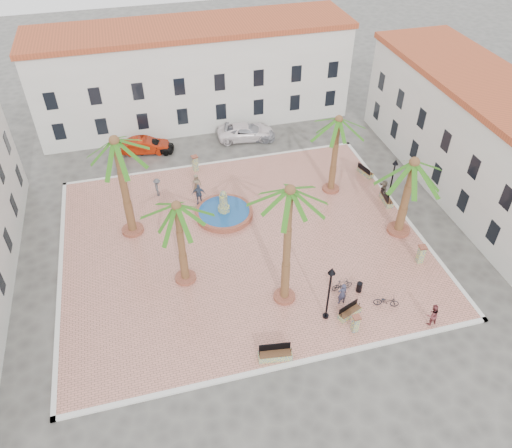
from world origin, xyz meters
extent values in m
plane|color=#56544F|center=(0.00, 0.00, 0.00)|extent=(120.00, 120.00, 0.00)
cube|color=tan|center=(0.00, 0.00, 0.07)|extent=(26.00, 22.00, 0.15)
cube|color=silver|center=(0.00, 11.00, 0.08)|extent=(26.30, 0.30, 0.16)
cube|color=silver|center=(0.00, -11.00, 0.08)|extent=(26.30, 0.30, 0.16)
cube|color=silver|center=(13.00, 0.00, 0.08)|extent=(0.30, 22.30, 0.16)
cube|color=silver|center=(-13.00, 0.00, 0.08)|extent=(0.30, 22.30, 0.16)
cube|color=silver|center=(0.00, 20.00, 4.50)|extent=(30.00, 7.00, 9.00)
cube|color=#AD4727|center=(0.00, 20.00, 9.25)|extent=(30.40, 7.40, 0.50)
cube|color=black|center=(-13.12, 16.52, 2.20)|extent=(1.00, 0.12, 1.60)
cube|color=black|center=(-9.38, 16.52, 2.20)|extent=(1.00, 0.12, 1.60)
cube|color=black|center=(-5.62, 16.52, 2.20)|extent=(1.00, 0.12, 1.60)
cube|color=black|center=(-1.88, 16.52, 2.20)|extent=(1.00, 0.12, 1.60)
cube|color=black|center=(1.88, 16.52, 2.20)|extent=(1.00, 0.12, 1.60)
cube|color=black|center=(5.62, 16.52, 2.20)|extent=(1.00, 0.12, 1.60)
cube|color=black|center=(9.38, 16.52, 2.20)|extent=(1.00, 0.12, 1.60)
cube|color=black|center=(13.12, 16.52, 2.20)|extent=(1.00, 0.12, 1.60)
cube|color=black|center=(-13.12, 16.52, 5.20)|extent=(1.00, 0.12, 1.60)
cube|color=black|center=(-9.38, 16.52, 5.20)|extent=(1.00, 0.12, 1.60)
cube|color=black|center=(-5.62, 16.52, 5.20)|extent=(1.00, 0.12, 1.60)
cube|color=black|center=(-1.88, 16.52, 5.20)|extent=(1.00, 0.12, 1.60)
cube|color=black|center=(1.88, 16.52, 5.20)|extent=(1.00, 0.12, 1.60)
cube|color=black|center=(5.62, 16.52, 5.20)|extent=(1.00, 0.12, 1.60)
cube|color=black|center=(9.38, 16.52, 5.20)|extent=(1.00, 0.12, 1.60)
cube|color=black|center=(13.12, 16.52, 5.20)|extent=(1.00, 0.12, 1.60)
cube|color=silver|center=(20.00, 2.00, 4.25)|extent=(7.00, 26.00, 8.50)
cube|color=#AD4727|center=(20.00, 2.00, 8.75)|extent=(7.40, 26.40, 0.50)
cube|color=black|center=(16.54, -5.77, 2.20)|extent=(0.12, 1.00, 1.60)
cube|color=black|center=(16.54, -2.06, 2.20)|extent=(0.12, 1.00, 1.60)
cube|color=black|center=(16.54, 1.65, 2.20)|extent=(0.12, 1.00, 1.60)
cube|color=black|center=(16.54, 5.37, 2.20)|extent=(0.12, 1.00, 1.60)
cube|color=black|center=(16.54, 9.08, 2.20)|extent=(0.12, 1.00, 1.60)
cube|color=black|center=(16.54, 12.80, 2.20)|extent=(0.12, 1.00, 1.60)
cube|color=black|center=(16.54, -5.77, 5.20)|extent=(0.12, 1.00, 1.60)
cube|color=black|center=(16.54, -2.06, 5.20)|extent=(0.12, 1.00, 1.60)
cube|color=black|center=(16.54, 1.65, 5.20)|extent=(0.12, 1.00, 1.60)
cube|color=black|center=(16.54, 5.37, 5.20)|extent=(0.12, 1.00, 1.60)
cube|color=black|center=(16.54, 9.08, 5.20)|extent=(0.12, 1.00, 1.60)
cube|color=black|center=(16.54, 12.80, 5.20)|extent=(0.12, 1.00, 1.60)
cube|color=black|center=(-16.02, -2.00, 2.20)|extent=(0.12, 1.00, 1.60)
cube|color=black|center=(-16.02, 2.00, 2.20)|extent=(0.12, 1.00, 1.60)
cube|color=black|center=(-16.02, 6.00, 2.20)|extent=(0.12, 1.00, 1.60)
cube|color=black|center=(-16.02, 10.00, 2.20)|extent=(0.12, 1.00, 1.60)
cube|color=black|center=(-16.02, 6.00, 5.20)|extent=(0.12, 1.00, 1.60)
cube|color=black|center=(-16.02, 10.00, 5.20)|extent=(0.12, 1.00, 1.60)
cylinder|color=#9F503B|center=(-0.70, 3.37, 0.37)|extent=(4.53, 4.53, 0.43)
cylinder|color=#194C8C|center=(-0.70, 3.37, 0.56)|extent=(3.99, 3.99, 0.06)
cylinder|color=gray|center=(-0.70, 3.37, 0.58)|extent=(0.97, 0.97, 0.86)
cylinder|color=gray|center=(-0.70, 3.37, 1.44)|extent=(0.65, 0.65, 1.29)
sphere|color=gray|center=(-0.70, 3.37, 2.25)|extent=(0.47, 0.47, 0.47)
cylinder|color=#9F503B|center=(-7.79, 3.27, 0.27)|extent=(1.64, 1.64, 0.25)
cylinder|color=brown|center=(-7.79, 3.27, 4.21)|extent=(0.53, 0.53, 7.64)
sphere|color=brown|center=(-7.79, 3.27, 8.03)|extent=(0.72, 0.72, 0.72)
cylinder|color=#9F503B|center=(-4.68, -2.71, 0.26)|extent=(1.44, 1.44, 0.22)
cylinder|color=brown|center=(-4.68, -2.71, 3.42)|extent=(0.47, 0.47, 6.11)
sphere|color=brown|center=(-4.68, -2.71, 6.48)|extent=(0.63, 0.63, 0.63)
cylinder|color=#9F503B|center=(1.32, -6.05, 0.26)|extent=(1.44, 1.44, 0.22)
cylinder|color=brown|center=(1.32, -6.05, 4.62)|extent=(0.47, 0.47, 8.51)
sphere|color=brown|center=(1.32, -6.05, 8.88)|extent=(0.63, 0.63, 0.63)
cylinder|color=#9F503B|center=(11.66, -1.87, 0.28)|extent=(1.71, 1.71, 0.26)
cylinder|color=brown|center=(11.66, -1.87, 3.36)|extent=(0.56, 0.56, 5.91)
sphere|color=brown|center=(11.66, -1.87, 6.32)|extent=(0.75, 0.75, 0.75)
cylinder|color=#9F503B|center=(8.67, 4.42, 0.26)|extent=(1.41, 1.41, 0.21)
cylinder|color=brown|center=(8.67, 4.42, 3.55)|extent=(0.46, 0.46, 6.37)
sphere|color=brown|center=(8.67, 4.42, 6.73)|extent=(0.62, 0.62, 0.62)
cube|color=gray|center=(-0.61, -10.40, 0.37)|extent=(2.03, 0.86, 0.44)
cube|color=#56351E|center=(-0.61, -10.40, 0.62)|extent=(1.91, 0.79, 0.07)
cube|color=black|center=(-0.57, -10.16, 0.91)|extent=(1.85, 0.31, 0.55)
cylinder|color=black|center=(-1.53, -10.27, 0.75)|extent=(0.05, 0.05, 0.33)
cylinder|color=black|center=(0.31, -10.53, 0.75)|extent=(0.05, 0.05, 0.33)
cube|color=gray|center=(4.86, -8.54, 0.33)|extent=(1.72, 1.07, 0.37)
cube|color=#56351E|center=(4.86, -8.54, 0.54)|extent=(1.62, 0.99, 0.05)
cube|color=black|center=(4.79, -8.35, 0.79)|extent=(1.47, 0.61, 0.46)
cylinder|color=black|center=(4.14, -8.82, 0.65)|extent=(0.05, 0.05, 0.27)
cylinder|color=black|center=(5.59, -8.25, 0.65)|extent=(0.05, 0.05, 0.27)
cube|color=gray|center=(12.40, 1.68, 0.35)|extent=(0.74, 1.83, 0.39)
cube|color=#56351E|center=(12.40, 1.68, 0.57)|extent=(0.68, 1.72, 0.06)
cube|color=black|center=(12.18, 1.70, 0.84)|extent=(0.23, 1.67, 0.49)
cylinder|color=black|center=(12.31, 0.85, 0.69)|extent=(0.05, 0.05, 0.30)
cylinder|color=black|center=(12.49, 2.51, 0.69)|extent=(0.05, 0.05, 0.30)
cube|color=gray|center=(12.40, 5.78, 0.33)|extent=(0.94, 1.74, 0.37)
cube|color=#56351E|center=(12.40, 5.78, 0.55)|extent=(0.87, 1.64, 0.06)
cube|color=black|center=(12.20, 5.73, 0.80)|extent=(0.47, 1.52, 0.46)
cylinder|color=black|center=(12.61, 5.03, 0.66)|extent=(0.05, 0.05, 0.28)
cylinder|color=black|center=(12.19, 6.54, 0.66)|extent=(0.05, 0.05, 0.28)
cylinder|color=black|center=(3.36, -8.26, 0.24)|extent=(0.39, 0.39, 0.17)
cylinder|color=black|center=(3.36, -8.26, 2.19)|extent=(0.13, 0.13, 3.87)
cone|color=black|center=(3.36, -8.26, 4.28)|extent=(0.47, 0.47, 0.43)
sphere|color=beige|center=(3.36, -8.26, 4.12)|extent=(0.26, 0.26, 0.26)
cylinder|color=black|center=(12.40, 1.47, 0.23)|extent=(0.37, 0.37, 0.17)
cylinder|color=black|center=(12.40, 1.47, 2.12)|extent=(0.12, 0.12, 3.72)
cone|color=black|center=(12.40, 1.47, 4.13)|extent=(0.46, 0.46, 0.41)
sphere|color=beige|center=(12.40, 1.47, 3.98)|extent=(0.25, 0.25, 0.25)
cube|color=gray|center=(4.68, -9.72, 0.75)|extent=(0.39, 0.39, 1.21)
cube|color=#9F503B|center=(4.68, -9.72, 1.40)|extent=(0.49, 0.49, 0.09)
cube|color=gray|center=(-1.82, 10.17, 0.83)|extent=(0.50, 0.50, 1.36)
cube|color=#9F503B|center=(-1.82, 10.17, 1.57)|extent=(0.63, 0.63, 0.10)
cube|color=gray|center=(11.54, -5.30, 0.82)|extent=(0.46, 0.46, 1.35)
cube|color=#9F503B|center=(11.54, -5.30, 1.55)|extent=(0.57, 0.57, 0.10)
cylinder|color=black|center=(6.27, -6.78, 0.52)|extent=(0.38, 0.38, 0.74)
imported|color=#303149|center=(4.74, -7.42, 1.01)|extent=(0.65, 0.44, 1.72)
imported|color=black|center=(7.42, -8.39, 0.58)|extent=(1.72, 1.13, 0.85)
imported|color=maroon|center=(9.45, -10.40, 0.97)|extent=(0.82, 0.65, 1.64)
imported|color=black|center=(5.22, -6.36, 0.59)|extent=(1.48, 0.45, 0.88)
imported|color=#77654D|center=(-2.23, 7.07, 0.96)|extent=(0.81, 0.55, 1.62)
imported|color=#3A4860|center=(-2.33, 5.38, 1.08)|extent=(1.15, 0.65, 1.85)
imported|color=#48494D|center=(-5.40, 7.33, 0.95)|extent=(0.62, 1.05, 1.61)
imported|color=#635B4B|center=(12.40, 2.36, 0.96)|extent=(0.75, 1.56, 1.61)
imported|color=black|center=(-5.03, 14.47, 0.64)|extent=(4.06, 2.60, 1.29)
imported|color=#A72008|center=(-5.75, 14.58, 0.72)|extent=(4.58, 2.24, 1.45)
imported|color=#B7B7C0|center=(4.23, 14.46, 0.70)|extent=(5.21, 3.31, 1.40)
imported|color=white|center=(3.85, 14.66, 0.75)|extent=(5.66, 3.07, 1.51)
camera|label=1|loc=(-6.09, -26.77, 24.91)|focal=35.00mm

